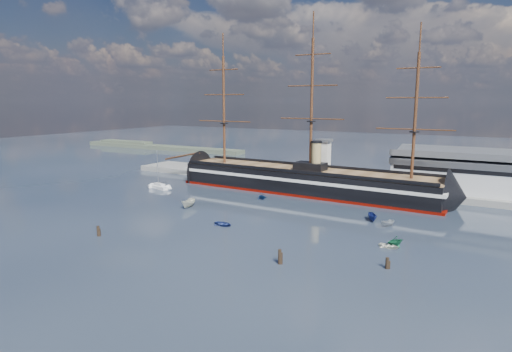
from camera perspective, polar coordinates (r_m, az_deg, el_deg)
The scene contains 17 objects.
ground at distance 127.52m, azimuth 2.35°, elevation -3.77°, with size 600.00×600.00×0.00m, color #172232.
quay at distance 156.39m, azimuth 11.69°, elevation -1.39°, with size 180.00×18.00×2.00m, color slate.
warehouse at distance 151.84m, azimuth 29.77°, elevation 0.21°, with size 63.00×21.00×11.60m.
quay_tower at distance 154.26m, azimuth 9.00°, elevation 2.21°, with size 5.00×5.00×15.00m.
shoreline at distance 285.09m, azimuth -14.03°, elevation 3.89°, with size 120.00×10.00×4.00m.
warship at distance 144.54m, azimuth 5.84°, elevation -0.53°, with size 113.16×19.50×53.94m.
sailboat at distance 153.01m, azimuth -12.73°, elevation -1.35°, with size 8.77×4.61×13.47m.
motorboat_a at distance 124.78m, azimuth -8.96°, elevation -4.19°, with size 7.52×2.76×3.01m, color beige.
motorboat_b at distance 106.19m, azimuth -4.40°, elevation -6.63°, with size 2.97×1.19×1.39m, color navy.
motorboat_c at distance 109.92m, azimuth 17.14°, elevation -6.47°, with size 4.89×1.79×1.95m, color gray.
motorboat_d at distance 133.80m, azimuth 0.80°, elevation -3.10°, with size 5.89×2.55×2.16m, color navy.
motorboat_e at distance 94.80m, azimuth 17.31°, elevation -9.13°, with size 2.63×1.05×1.23m, color white.
motorboat_f at distance 114.03m, azimuth 15.25°, elevation -5.79°, with size 5.75×2.11×2.30m, color navy.
motorboat_g at distance 96.47m, azimuth 18.03°, elevation -8.83°, with size 6.51×2.82×2.39m, color #125533.
piling_near_left at distance 104.39m, azimuth -20.25°, elevation -7.53°, with size 0.64×0.64×3.10m, color black.
piling_near_right at distance 82.33m, azimuth 3.17°, elevation -11.63°, with size 0.64×0.64×3.59m, color black.
piling_far_right at distance 83.59m, azimuth 17.05°, elevation -11.73°, with size 0.64×0.64×2.85m, color black.
Camera 1 is at (56.58, -70.18, 30.33)m, focal length 30.00 mm.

